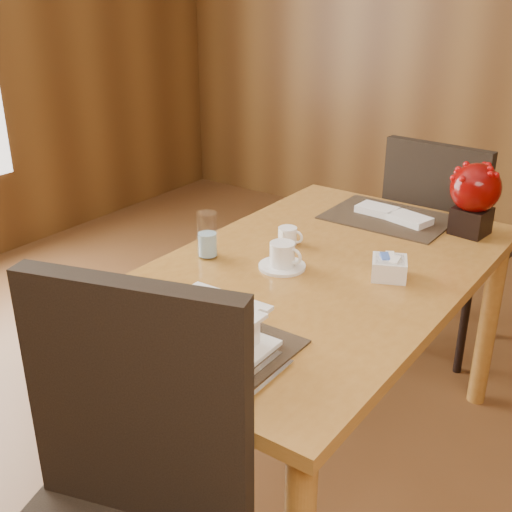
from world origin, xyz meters
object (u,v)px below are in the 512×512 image
Objects in this scene: sugar_caddy at (389,268)px; far_chair at (440,237)px; soup_setting at (203,334)px; creamer_jug at (288,236)px; bread_plate at (115,311)px; water_glass at (207,235)px; coffee_cup at (282,257)px; dining_table at (312,295)px; berry_decor at (475,195)px.

far_chair reaches higher than sugar_caddy.
soup_setting is 0.73m from creamer_jug.
bread_plate is at bearing 79.75° from far_chair.
far_chair reaches higher than water_glass.
coffee_cup is at bearing 84.60° from far_chair.
dining_table is at bearing 88.90° from far_chair.
berry_decor reaches higher than dining_table.
far_chair is at bearing 120.80° from berry_decor.
dining_table is 14.62× the size of sugar_caddy.
creamer_jug is at bearing 80.08° from bread_plate.
water_glass reaches higher than creamer_jug.
dining_table is 5.84× the size of berry_decor.
creamer_jug is at bearing 106.05° from soup_setting.
sugar_caddy is (0.39, -0.04, 0.00)m from creamer_jug.
soup_setting reaches higher than coffee_cup.
berry_decor reaches higher than far_chair.
coffee_cup is (-0.12, 0.53, -0.02)m from soup_setting.
soup_setting is at bearing -105.36° from sugar_caddy.
water_glass is 0.60× the size of berry_decor.
dining_table is 0.61m from soup_setting.
sugar_caddy is at bearing 51.24° from bread_plate.
creamer_jug is at bearing 146.10° from dining_table.
coffee_cup is 1.45× the size of sugar_caddy.
dining_table is 0.69m from berry_decor.
bread_plate is 1.58m from far_chair.
coffee_cup is 0.20m from creamer_jug.
berry_decor reaches higher than sugar_caddy.
berry_decor reaches higher than bread_plate.
creamer_jug is 0.40m from sugar_caddy.
coffee_cup is (-0.08, -0.06, 0.13)m from dining_table.
creamer_jug is at bearing 174.00° from sugar_caddy.
sugar_caddy is 0.10× the size of far_chair.
soup_setting is at bearing -51.57° from water_glass.
bread_plate is at bearing -117.52° from berry_decor.
berry_decor is 1.29m from bread_plate.
water_glass is at bearing -128.67° from creamer_jug.
sugar_caddy reaches higher than bread_plate.
dining_table is at bearing 93.04° from soup_setting.
creamer_jug reaches higher than dining_table.
water_glass is 0.58m from sugar_caddy.
creamer_jug reaches higher than bread_plate.
sugar_caddy reaches higher than dining_table.
soup_setting reaches higher than creamer_jug.
soup_setting is 0.54m from coffee_cup.
water_glass is 1.19m from far_chair.
coffee_cup is at bearing -121.24° from berry_decor.
far_chair is (0.07, 0.96, -0.10)m from dining_table.
sugar_caddy is at bearing -12.29° from creamer_jug.
water_glass reaches higher than soup_setting.
coffee_cup is at bearing -156.60° from sugar_caddy.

